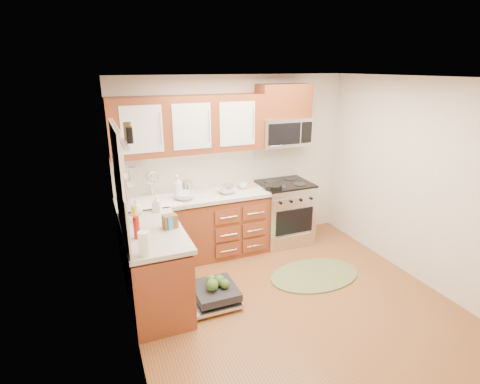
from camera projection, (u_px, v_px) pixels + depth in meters
name	position (u px, v px, depth m)	size (l,w,h in m)	color
floor	(290.00, 300.00, 4.40)	(3.50, 3.50, 0.00)	brown
ceiling	(301.00, 78.00, 3.60)	(3.50, 3.50, 0.00)	white
wall_back	(235.00, 163.00, 5.53)	(3.50, 0.04, 2.50)	beige
wall_front	(429.00, 283.00, 2.46)	(3.50, 0.04, 2.50)	beige
wall_left	(125.00, 225.00, 3.37)	(0.04, 3.50, 2.50)	beige
wall_right	(418.00, 182.00, 4.62)	(0.04, 3.50, 2.50)	beige
base_cabinet_back	(195.00, 229.00, 5.27)	(2.05, 0.60, 0.85)	brown
base_cabinet_left	(155.00, 271.00, 4.20)	(0.60, 1.25, 0.85)	brown
countertop_back	(194.00, 198.00, 5.11)	(2.07, 0.64, 0.05)	#B0ADA1
countertop_left	(153.00, 232.00, 4.06)	(0.64, 1.27, 0.05)	#B0ADA1
backsplash_back	(188.00, 170.00, 5.27)	(2.05, 0.02, 0.57)	#B2AE9F
backsplash_left	(122.00, 209.00, 3.85)	(0.02, 1.25, 0.57)	#B2AE9F
upper_cabinets	(188.00, 125.00, 4.92)	(2.05, 0.35, 0.75)	brown
cabinet_over_mw	(283.00, 101.00, 5.34)	(0.76, 0.35, 0.47)	brown
range	(284.00, 212.00, 5.74)	(0.76, 0.64, 0.95)	silver
microwave	(283.00, 132.00, 5.46)	(0.76, 0.38, 0.40)	silver
sink	(156.00, 210.00, 4.94)	(0.62, 0.50, 0.26)	white
dishwasher	(212.00, 295.00, 4.32)	(0.70, 0.60, 0.20)	silver
window	(119.00, 178.00, 3.72)	(0.03, 1.05, 1.05)	white
window_blind	(118.00, 145.00, 3.62)	(0.02, 0.96, 0.40)	white
shelf_upper	(124.00, 144.00, 2.82)	(0.04, 0.40, 0.03)	white
shelf_lower	(128.00, 182.00, 2.92)	(0.04, 0.40, 0.03)	white
rug	(315.00, 275.00, 4.90)	(1.22, 0.80, 0.02)	olive
skillet	(273.00, 186.00, 5.35)	(0.26, 0.26, 0.05)	black
stock_pot	(228.00, 189.00, 5.22)	(0.18, 0.18, 0.11)	silver
cutting_board	(246.00, 186.00, 5.49)	(0.25, 0.16, 0.02)	tan
canister	(188.00, 186.00, 5.26)	(0.10, 0.10, 0.16)	silver
paper_towel_roll	(144.00, 244.00, 3.47)	(0.11, 0.11, 0.23)	white
mustard_bottle	(135.00, 214.00, 4.21)	(0.06, 0.06, 0.20)	gold
red_bottle	(137.00, 228.00, 3.81)	(0.06, 0.06, 0.24)	#A8170E
wooden_box	(170.00, 221.00, 4.08)	(0.15, 0.11, 0.15)	brown
blue_carton	(171.00, 223.00, 4.05)	(0.09, 0.05, 0.14)	#2882BE
bowl_a	(227.00, 191.00, 5.21)	(0.24, 0.24, 0.06)	#999999
bowl_b	(184.00, 196.00, 4.97)	(0.28, 0.28, 0.09)	#999999
cup	(243.00, 186.00, 5.39)	(0.12, 0.12, 0.09)	#999999
soap_bottle_a	(178.00, 187.00, 4.93)	(0.13, 0.13, 0.33)	#999999
soap_bottle_b	(157.00, 203.00, 4.53)	(0.10, 0.10, 0.21)	#999999
soap_bottle_c	(136.00, 207.00, 4.44)	(0.15, 0.15, 0.19)	#999999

